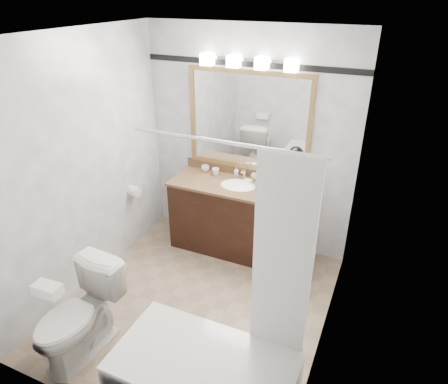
{
  "coord_description": "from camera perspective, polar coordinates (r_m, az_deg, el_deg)",
  "views": [
    {
      "loc": [
        1.46,
        -2.65,
        2.8
      ],
      "look_at": [
        0.13,
        0.35,
        1.11
      ],
      "focal_mm": 32.0,
      "sensor_mm": 36.0,
      "label": 1
    }
  ],
  "objects": [
    {
      "name": "soap_bottle_a",
      "position": [
        4.6,
        1.76,
        2.89
      ],
      "size": [
        0.06,
        0.06,
        0.1
      ],
      "primitive_type": "imported",
      "rotation": [
        0.0,
        0.0,
        0.38
      ],
      "color": "white",
      "rests_on": "vanity"
    },
    {
      "name": "tp_roll",
      "position": [
        4.71,
        -12.65,
        0.08
      ],
      "size": [
        0.11,
        0.12,
        0.12
      ],
      "primitive_type": "cylinder",
      "rotation": [
        0.0,
        1.57,
        0.0
      ],
      "color": "white",
      "rests_on": "room"
    },
    {
      "name": "cup_left",
      "position": [
        4.73,
        -2.69,
        3.39
      ],
      "size": [
        0.11,
        0.11,
        0.07
      ],
      "primitive_type": "imported",
      "rotation": [
        0.0,
        0.0,
        -0.17
      ],
      "color": "white",
      "rests_on": "vanity"
    },
    {
      "name": "toilet",
      "position": [
        3.62,
        -20.21,
        -16.36
      ],
      "size": [
        0.51,
        0.82,
        0.8
      ],
      "primitive_type": "imported",
      "rotation": [
        0.0,
        0.0,
        -0.08
      ],
      "color": "white",
      "rests_on": "ground"
    },
    {
      "name": "coffee_maker",
      "position": [
        4.23,
        8.83,
        2.4
      ],
      "size": [
        0.2,
        0.24,
        0.38
      ],
      "rotation": [
        0.0,
        0.0,
        0.33
      ],
      "color": "black",
      "rests_on": "vanity"
    },
    {
      "name": "vanity",
      "position": [
        4.6,
        1.92,
        -3.57
      ],
      "size": [
        1.53,
        0.58,
        0.97
      ],
      "color": "black",
      "rests_on": "ground"
    },
    {
      "name": "mirror",
      "position": [
        4.4,
        3.46,
        10.02
      ],
      "size": [
        1.4,
        0.04,
        1.1
      ],
      "color": "#9E7947",
      "rests_on": "room"
    },
    {
      "name": "vanity_light_bar",
      "position": [
        4.2,
        3.44,
        18.1
      ],
      "size": [
        1.02,
        0.14,
        0.12
      ],
      "color": "silver",
      "rests_on": "room"
    },
    {
      "name": "soap_bottle_b",
      "position": [
        4.53,
        4.6,
        2.31
      ],
      "size": [
        0.08,
        0.08,
        0.09
      ],
      "primitive_type": "imported",
      "rotation": [
        0.0,
        0.0,
        0.15
      ],
      "color": "white",
      "rests_on": "vanity"
    },
    {
      "name": "tissue_box",
      "position": [
        3.24,
        -23.88,
        -12.63
      ],
      "size": [
        0.21,
        0.12,
        0.09
      ],
      "primitive_type": "cube",
      "rotation": [
        0.0,
        0.0,
        0.05
      ],
      "color": "white",
      "rests_on": "toilet"
    },
    {
      "name": "soap_bar",
      "position": [
        4.48,
        3.42,
        1.6
      ],
      "size": [
        0.1,
        0.07,
        0.03
      ],
      "primitive_type": "cube",
      "rotation": [
        0.0,
        0.0,
        -0.19
      ],
      "color": "beige",
      "rests_on": "vanity"
    },
    {
      "name": "accent_stripe",
      "position": [
        4.27,
        3.75,
        17.78
      ],
      "size": [
        2.4,
        0.01,
        0.06
      ],
      "primitive_type": "cube",
      "color": "black",
      "rests_on": "room"
    },
    {
      "name": "room",
      "position": [
        3.4,
        -4.36,
        0.1
      ],
      "size": [
        2.42,
        2.62,
        2.52
      ],
      "color": "gray",
      "rests_on": "ground"
    },
    {
      "name": "bathtub",
      "position": [
        3.2,
        -2.32,
        -24.65
      ],
      "size": [
        1.3,
        0.75,
        1.96
      ],
      "color": "white",
      "rests_on": "ground"
    },
    {
      "name": "cup_right",
      "position": [
        4.64,
        -1.22,
        2.93
      ],
      "size": [
        0.11,
        0.11,
        0.08
      ],
      "primitive_type": "imported",
      "rotation": [
        0.0,
        0.0,
        0.37
      ],
      "color": "white",
      "rests_on": "vanity"
    }
  ]
}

